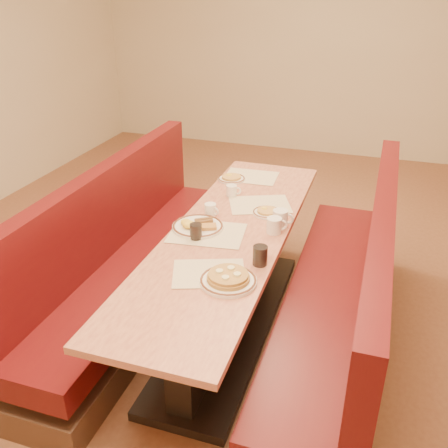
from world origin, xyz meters
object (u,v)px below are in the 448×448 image
(coffee_mug_a, at_px, (275,225))
(eggs_plate, at_px, (197,226))
(booth_right, at_px, (342,304))
(soda_tumbler_near, at_px, (196,232))
(soda_tumbler_mid, at_px, (260,256))
(coffee_mug_b, at_px, (211,210))
(pancake_plate, at_px, (228,279))
(coffee_mug_c, at_px, (281,218))
(coffee_mug_d, at_px, (232,190))
(booth_left, at_px, (129,265))
(diner_table, at_px, (229,282))

(coffee_mug_a, bearing_deg, eggs_plate, 170.75)
(booth_right, bearing_deg, soda_tumbler_near, -169.61)
(soda_tumbler_mid, bearing_deg, coffee_mug_b, 132.93)
(pancake_plate, xyz_separation_m, eggs_plate, (-0.37, 0.52, -0.00))
(coffee_mug_c, bearing_deg, coffee_mug_d, 139.58)
(eggs_plate, bearing_deg, coffee_mug_b, 85.88)
(coffee_mug_d, bearing_deg, soda_tumbler_mid, -76.08)
(coffee_mug_b, xyz_separation_m, coffee_mug_c, (0.47, 0.00, 0.01))
(coffee_mug_a, xyz_separation_m, soda_tumbler_near, (-0.43, -0.23, -0.00))
(booth_right, relative_size, coffee_mug_b, 23.47)
(pancake_plate, xyz_separation_m, soda_tumbler_near, (-0.33, 0.39, 0.03))
(booth_left, relative_size, soda_tumbler_mid, 22.31)
(pancake_plate, relative_size, coffee_mug_b, 2.79)
(booth_left, bearing_deg, coffee_mug_b, 17.77)
(eggs_plate, relative_size, coffee_mug_d, 2.98)
(booth_left, xyz_separation_m, pancake_plate, (0.90, -0.55, 0.41))
(booth_left, xyz_separation_m, booth_right, (1.46, 0.00, 0.00))
(coffee_mug_d, bearing_deg, booth_right, -43.69)
(coffee_mug_a, bearing_deg, booth_right, -29.91)
(coffee_mug_a, relative_size, soda_tumbler_mid, 1.13)
(diner_table, xyz_separation_m, booth_right, (0.73, 0.00, -0.01))
(coffee_mug_d, bearing_deg, soda_tumbler_near, -103.59)
(diner_table, distance_m, pancake_plate, 0.70)
(coffee_mug_b, height_order, coffee_mug_c, coffee_mug_c)
(booth_right, bearing_deg, diner_table, 180.00)
(coffee_mug_a, distance_m, soda_tumbler_near, 0.49)
(coffee_mug_a, bearing_deg, coffee_mug_d, 110.94)
(coffee_mug_b, bearing_deg, booth_left, -143.12)
(coffee_mug_d, height_order, soda_tumbler_mid, soda_tumbler_mid)
(coffee_mug_b, distance_m, coffee_mug_c, 0.47)
(diner_table, relative_size, coffee_mug_c, 18.26)
(diner_table, xyz_separation_m, coffee_mug_a, (0.27, 0.07, 0.43))
(soda_tumbler_near, bearing_deg, booth_right, 10.39)
(booth_right, xyz_separation_m, coffee_mug_d, (-0.88, 0.53, 0.43))
(coffee_mug_b, distance_m, coffee_mug_d, 0.35)
(diner_table, distance_m, booth_right, 0.73)
(booth_right, xyz_separation_m, soda_tumbler_mid, (-0.45, -0.33, 0.44))
(booth_right, relative_size, coffee_mug_a, 19.71)
(coffee_mug_b, bearing_deg, eggs_plate, -75.01)
(soda_tumbler_mid, bearing_deg, booth_right, 35.72)
(pancake_plate, height_order, coffee_mug_b, coffee_mug_b)
(booth_left, xyz_separation_m, coffee_mug_c, (1.02, 0.18, 0.44))
(soda_tumbler_near, bearing_deg, coffee_mug_c, 37.71)
(booth_left, relative_size, eggs_plate, 7.77)
(eggs_plate, distance_m, coffee_mug_a, 0.48)
(pancake_plate, height_order, coffee_mug_d, coffee_mug_d)
(booth_right, xyz_separation_m, coffee_mug_a, (-0.46, 0.07, 0.44))
(coffee_mug_d, bearing_deg, coffee_mug_a, -60.39)
(coffee_mug_c, bearing_deg, coffee_mug_a, -98.97)
(pancake_plate, relative_size, eggs_plate, 0.92)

